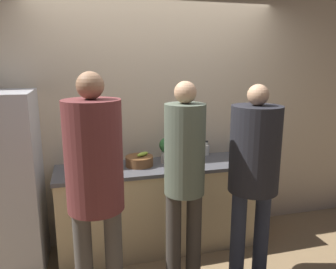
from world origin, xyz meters
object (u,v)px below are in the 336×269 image
Objects in this scene: bottle_dark at (76,162)px; cup_black at (248,155)px; fruit_bowl at (139,161)px; potted_plant at (167,149)px; person_right at (254,163)px; person_center at (184,170)px; bottle_clear at (206,149)px; person_left at (95,175)px; utensil_crock at (197,154)px.

bottle_dark is 1.79× the size of cup_black.
potted_plant reaches higher than fruit_bowl.
fruit_bowl is at bearing 138.66° from person_right.
person_center is 0.59m from person_right.
person_right is at bearing -6.78° from person_center.
bottle_clear reaches higher than cup_black.
person_left is at bearing -164.73° from person_center.
person_left is 12.69× the size of bottle_dark.
person_left is at bearing -153.60° from cup_black.
cup_black is (1.78, -0.15, -0.02)m from bottle_dark.
person_left is 1.05× the size of person_center.
bottle_clear is (1.39, 0.08, 0.01)m from bottle_dark.
person_left is at bearing -81.67° from bottle_dark.
person_center reaches higher than bottle_clear.
bottle_clear is at bearing 44.69° from utensil_crock.
person_right is at bearing -86.35° from bottle_clear.
person_center reaches higher than cup_black.
bottle_clear is at bearing 93.65° from person_right.
utensil_crock is at bearing 106.51° from person_right.
person_center reaches higher than bottle_dark.
person_center is 6.09× the size of utensil_crock.
bottle_clear is 0.45m from cup_black.
bottle_dark is 1.79m from cup_black.
bottle_dark is 1.39m from bottle_clear.
person_left is 1.32m from person_right.
bottle_dark is at bearing 175.16° from cup_black.
potted_plant is (-0.88, 0.07, 0.11)m from cup_black.
cup_black is at bearing -4.77° from potted_plant.
person_left is 1.00m from fruit_bowl.
person_right is (0.59, -0.07, 0.03)m from person_center.
utensil_crock is at bearing 172.92° from cup_black.
person_center is 1.00m from bottle_clear.
utensil_crock is (0.62, 0.02, 0.02)m from fruit_bowl.
person_right reaches higher than cup_black.
bottle_dark is at bearing 149.97° from person_right.
person_center is 6.67× the size of potted_plant.
person_right is 6.56× the size of potted_plant.
potted_plant is at bearing 4.00° from fruit_bowl.
person_center is at bearing -93.04° from potted_plant.
bottle_dark is at bearing 176.17° from utensil_crock.
bottle_clear is 1.98× the size of cup_black.
person_right is 21.28× the size of cup_black.
cup_black is at bearing -7.08° from utensil_crock.
bottle_clear is (0.78, 0.18, 0.01)m from fruit_bowl.
bottle_clear is (1.25, 1.04, -0.18)m from person_left.
fruit_bowl is 3.38× the size of cup_black.
person_right is at bearing -115.68° from cup_black.
person_left reaches higher than potted_plant.
cup_black is 0.31× the size of potted_plant.
cup_black is at bearing -4.84° from bottle_dark.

